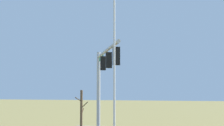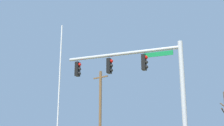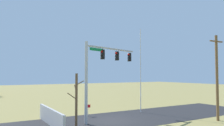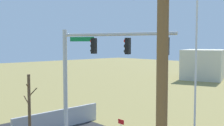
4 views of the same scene
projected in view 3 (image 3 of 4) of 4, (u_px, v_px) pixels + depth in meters
name	position (u px, v px, depth m)	size (l,w,h in m)	color
ground_plane	(113.00, 120.00, 21.63)	(160.00, 160.00, 0.00)	olive
road_surface	(145.00, 116.00, 23.66)	(28.00, 8.00, 0.01)	#232326
sidewalk_corner	(75.00, 126.00, 19.34)	(6.00, 6.00, 0.01)	#B7B5AD
retaining_fence	(51.00, 117.00, 19.47)	(0.20, 7.45, 1.46)	#A8A8AD
signal_mast	(102.00, 66.00, 21.76)	(7.14, 2.72, 7.49)	#B2B5BA
flagpole	(141.00, 70.00, 26.31)	(0.10, 0.10, 9.96)	silver
utility_pole	(217.00, 76.00, 21.59)	(1.90, 0.26, 8.32)	brown
bare_tree	(76.00, 101.00, 17.61)	(1.27, 1.02, 4.56)	brown
open_sign	(88.00, 108.00, 23.76)	(0.56, 0.04, 1.22)	silver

